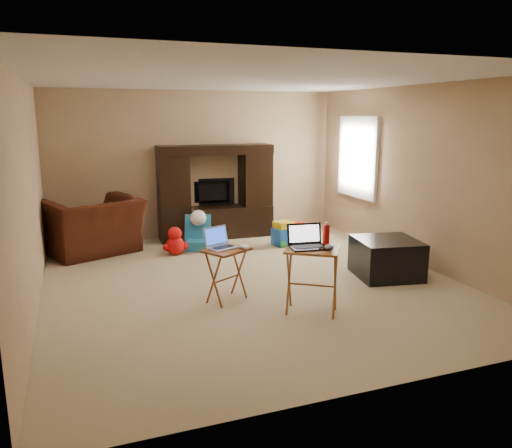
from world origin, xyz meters
name	(u,v)px	position (x,y,z in m)	size (l,w,h in m)	color
floor	(251,282)	(0.00, 0.00, 0.00)	(5.50, 5.50, 0.00)	beige
ceiling	(250,79)	(0.00, 0.00, 2.50)	(5.50, 5.50, 0.00)	silver
wall_back	(197,165)	(0.00, 2.75, 1.25)	(5.00, 5.00, 0.00)	tan
wall_front	(378,234)	(0.00, -2.75, 1.25)	(5.00, 5.00, 0.00)	tan
wall_left	(28,196)	(-2.50, 0.00, 1.25)	(5.50, 5.50, 0.00)	tan
wall_right	(419,176)	(2.50, 0.00, 1.25)	(5.50, 5.50, 0.00)	tan
window_pane	(359,157)	(2.48, 1.55, 1.40)	(1.20, 1.20, 0.00)	white
window_frame	(358,157)	(2.46, 1.55, 1.40)	(0.06, 1.14, 1.34)	white
entertainment_center	(216,192)	(0.25, 2.48, 0.80)	(1.95, 0.49, 1.60)	black
television	(213,192)	(0.25, 2.67, 0.77)	(0.81, 0.11, 0.47)	black
recliner	(92,226)	(-1.81, 2.15, 0.43)	(1.31, 1.15, 0.85)	#40190D
child_rocker	(200,232)	(-0.21, 1.78, 0.27)	(0.41, 0.47, 0.55)	#1B6A99
plush_toy	(175,241)	(-0.65, 1.61, 0.22)	(0.40, 0.33, 0.44)	red
push_toy	(289,233)	(1.22, 1.56, 0.20)	(0.54, 0.39, 0.41)	blue
ottoman	(386,258)	(1.76, -0.40, 0.25)	(0.78, 0.78, 0.50)	black
tray_table_left	(227,275)	(-0.48, -0.52, 0.31)	(0.47, 0.38, 0.61)	brown
tray_table_right	(312,281)	(0.27, -1.18, 0.36)	(0.55, 0.44, 0.72)	#A16027
laptop_left	(223,238)	(-0.51, -0.49, 0.73)	(0.32, 0.27, 0.24)	#B3B4B8
laptop_right	(309,237)	(0.23, -1.16, 0.84)	(0.38, 0.31, 0.24)	black
mouse_left	(244,247)	(-0.29, -0.59, 0.64)	(0.08, 0.12, 0.05)	silver
mouse_right	(329,247)	(0.40, -1.30, 0.75)	(0.09, 0.15, 0.06)	#39393E
water_bottle	(326,235)	(0.47, -1.10, 0.83)	(0.07, 0.07, 0.22)	red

